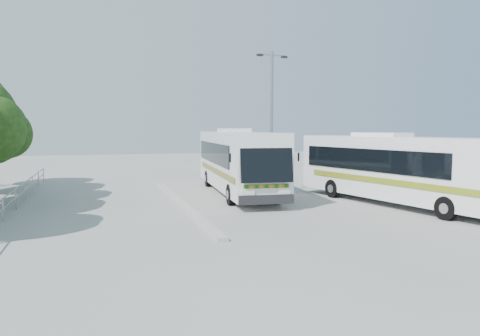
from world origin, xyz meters
name	(u,v)px	position (x,y,z in m)	size (l,w,h in m)	color
ground	(238,209)	(0.00, 0.00, 0.00)	(100.00, 100.00, 0.00)	#A2A29D
kerb_divider	(182,204)	(-2.30, 2.00, 0.07)	(0.40, 16.00, 0.15)	#B2B2AD
railing	(19,191)	(-10.00, 4.00, 0.74)	(0.06, 22.00, 1.00)	gray
coach_main	(237,160)	(1.55, 5.24, 1.97)	(3.66, 13.13, 3.60)	white
coach_adjacent	(396,168)	(7.90, -1.00, 1.86)	(4.78, 12.48, 3.40)	white
lamppost	(272,115)	(3.63, 5.11, 4.57)	(2.02, 0.54, 8.28)	#929599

